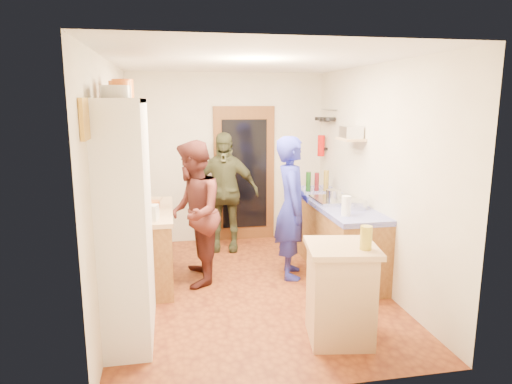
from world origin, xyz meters
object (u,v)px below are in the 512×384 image
object	(u,v)px
person_left	(196,213)
person_back	(224,192)
person_hob	(295,208)
hutch_body	(127,220)
right_counter_base	(333,236)
island_base	(340,295)

from	to	relation	value
person_left	person_back	distance (m)	1.26
person_hob	person_back	size ratio (longest dim) A/B	1.01
hutch_body	right_counter_base	xyz separation A→B (m)	(2.50, 1.30, -0.68)
hutch_body	person_hob	xyz separation A→B (m)	(1.90, 1.06, -0.22)
hutch_body	right_counter_base	size ratio (longest dim) A/B	1.00
island_base	person_hob	size ratio (longest dim) A/B	0.49
person_left	person_back	xyz separation A→B (m)	(0.48, 1.16, 0.01)
island_base	person_hob	distance (m)	1.65
hutch_body	right_counter_base	distance (m)	2.90
right_counter_base	island_base	bearing A→B (deg)	-108.35
person_left	person_back	size ratio (longest dim) A/B	0.99
hutch_body	person_left	distance (m)	1.34
hutch_body	island_base	distance (m)	2.08
island_base	person_back	world-z (taller)	person_back
hutch_body	person_hob	world-z (taller)	hutch_body
person_hob	person_back	xyz separation A→B (m)	(-0.72, 1.22, -0.01)
person_hob	person_back	distance (m)	1.42
person_left	right_counter_base	bearing A→B (deg)	99.69
right_counter_base	person_left	distance (m)	1.87
person_left	island_base	bearing A→B (deg)	40.35
right_counter_base	island_base	distance (m)	1.92
hutch_body	person_left	world-z (taller)	hutch_body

